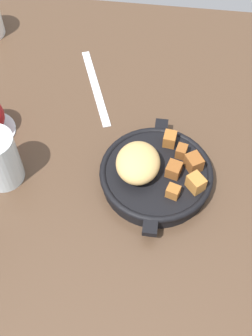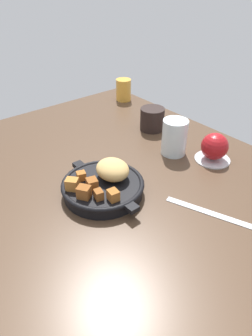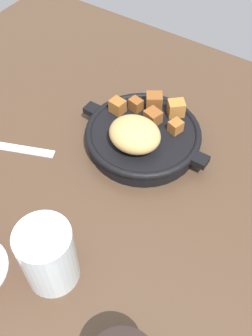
{
  "view_description": "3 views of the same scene",
  "coord_description": "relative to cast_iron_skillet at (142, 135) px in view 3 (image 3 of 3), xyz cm",
  "views": [
    {
      "loc": [
        -40.34,
        -8.4,
        64.95
      ],
      "look_at": [
        0.16,
        -3.03,
        6.45
      ],
      "focal_mm": 46.15,
      "sensor_mm": 36.0,
      "label": 1
    },
    {
      "loc": [
        50.86,
        -40.47,
        46.56
      ],
      "look_at": [
        1.45,
        -0.04,
        3.48
      ],
      "focal_mm": 32.49,
      "sensor_mm": 36.0,
      "label": 2
    },
    {
      "loc": [
        -20.72,
        32.4,
        51.36
      ],
      "look_at": [
        0.27,
        0.63,
        3.77
      ],
      "focal_mm": 41.96,
      "sensor_mm": 36.0,
      "label": 3
    }
  ],
  "objects": [
    {
      "name": "ground_plane",
      "position": [
        -2.47,
        7.74,
        -3.79
      ],
      "size": [
        109.92,
        82.3,
        2.4
      ],
      "primitive_type": "cube",
      "color": "#473323"
    },
    {
      "name": "cast_iron_skillet",
      "position": [
        0.0,
        0.0,
        0.0
      ],
      "size": [
        24.18,
        19.94,
        7.82
      ],
      "color": "black",
      "rests_on": "ground_plane"
    },
    {
      "name": "water_glass_tall",
      "position": [
        -2.83,
        26.83,
        2.64
      ],
      "size": [
        7.24,
        7.24,
        10.45
      ],
      "primitive_type": "cylinder",
      "color": "silver",
      "rests_on": "ground_plane"
    }
  ]
}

